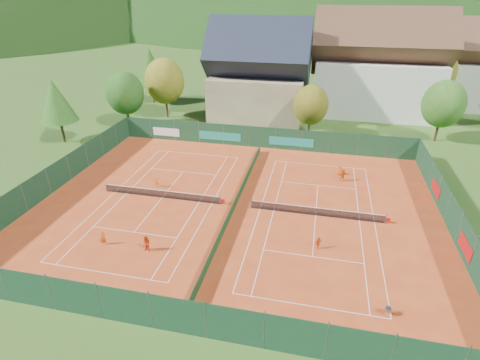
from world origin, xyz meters
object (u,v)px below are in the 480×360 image
chalet (259,77)px  hotel_block_a (377,70)px  ball_hopper (388,309)px  player_right_far_b (343,175)px  player_left_near (103,238)px  player_left_far (157,183)px  player_right_near (318,243)px  player_left_mid (146,244)px  player_right_far_a (340,170)px  hotel_block_b (453,69)px

chalet → hotel_block_a: hotel_block_a is taller
ball_hopper → player_right_far_b: size_ratio=0.52×
ball_hopper → player_right_far_b: player_right_far_b is taller
player_left_near → player_left_far: bearing=49.8°
player_right_far_b → chalet: bearing=-75.1°
player_right_near → player_right_far_b: 13.49m
player_right_near → player_right_far_b: (2.27, 13.29, 0.16)m
chalet → player_left_near: 39.64m
chalet → player_right_near: chalet is taller
hotel_block_a → player_left_far: 42.92m
chalet → player_left_mid: chalet is taller
player_right_far_a → player_right_far_b: 1.59m
hotel_block_a → ball_hopper: hotel_block_a is taller
player_left_near → player_right_far_a: player_left_near is taller
player_right_far_b → player_right_near: bearing=63.3°
chalet → ball_hopper: bearing=-68.7°
hotel_block_b → hotel_block_a: bearing=-150.3°
ball_hopper → player_left_far: (-22.60, 13.66, 0.05)m
hotel_block_a → player_right_far_a: bearing=-102.0°
ball_hopper → player_left_far: size_ratio=0.66×
player_left_mid → player_right_far_b: bearing=64.5°
chalet → hotel_block_b: chalet is taller
player_left_mid → player_right_near: (13.99, 3.47, -0.16)m
hotel_block_a → player_left_near: bearing=-119.9°
hotel_block_a → player_right_near: bearing=-100.5°
hotel_block_b → player_left_far: (-39.38, -41.94, -6.01)m
hotel_block_a → player_left_near: (-25.67, -44.62, -6.72)m
hotel_block_b → player_right_near: hotel_block_b is taller
player_left_mid → player_right_near: 14.42m
player_right_near → player_right_far_a: (2.02, 14.85, -0.01)m
player_right_far_b → ball_hopper: bearing=80.5°
player_right_far_a → player_left_mid: bearing=40.5°
chalet → hotel_block_b: 35.85m
chalet → player_left_far: chalet is taller
hotel_block_b → chalet: bearing=-157.0°
ball_hopper → player_right_far_a: 21.40m
hotel_block_a → player_left_mid: size_ratio=13.98×
ball_hopper → player_right_far_b: (-2.58, 19.65, 0.22)m
hotel_block_a → player_left_mid: hotel_block_a is taller
hotel_block_b → player_right_far_a: hotel_block_b is taller
chalet → player_left_near: (-6.67, -38.62, -5.96)m
player_right_near → player_right_far_b: player_right_far_b is taller
hotel_block_b → player_right_far_a: 40.05m
hotel_block_b → player_left_mid: hotel_block_b is taller
ball_hopper → hotel_block_a: bearing=86.7°
player_left_near → player_right_near: 18.35m
player_left_mid → player_right_near: player_left_mid is taller
hotel_block_a → player_left_mid: (-21.63, -44.70, -6.61)m
player_left_far → player_right_far_b: bearing=-132.7°
player_right_far_a → player_left_far: bearing=12.6°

